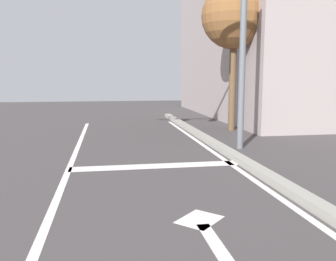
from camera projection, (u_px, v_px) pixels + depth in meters
The scene contains 8 objects.
lane_line_center at pixel (48, 220), 4.58m from camera, with size 0.12×20.00×0.01m, color silver.
lane_line_curbside at pixel (290, 205), 5.13m from camera, with size 0.12×20.00×0.01m, color silver.
stop_bar at pixel (156, 166), 7.41m from camera, with size 3.47×0.40×0.01m, color silver.
lane_arrow_stem at pixel (220, 250), 3.78m from camera, with size 0.16×1.40×0.01m, color silver.
lane_arrow_head at pixel (199, 219), 4.61m from camera, with size 0.56×0.44×0.01m, color silver.
curb_strip at pixel (307, 200), 5.17m from camera, with size 0.24×24.00×0.14m, color gray.
roadside_tree at pixel (234, 17), 11.96m from camera, with size 2.17×2.17×4.92m.
building_block at pixel (292, 48), 17.29m from camera, with size 8.27×12.08×6.45m, color gray.
Camera 1 is at (0.69, 1.44, 1.80)m, focal length 38.56 mm.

